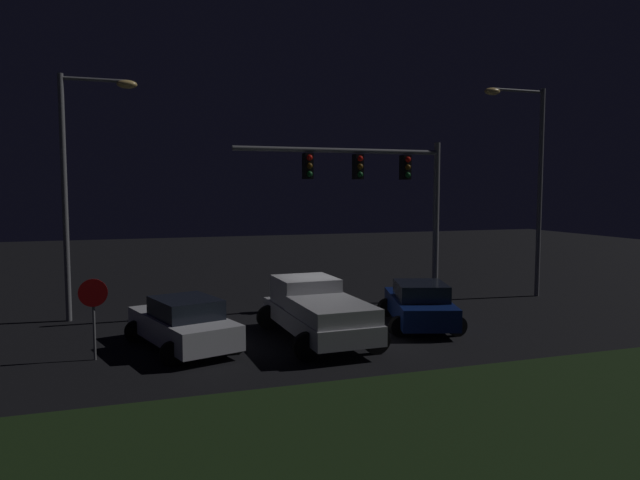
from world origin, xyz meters
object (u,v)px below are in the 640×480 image
(pickup_truck, at_px, (316,307))
(stop_sign, at_px, (93,303))
(car_sedan, at_px, (420,304))
(street_lamp_right, at_px, (529,167))
(car_sedan_far, at_px, (183,323))
(street_lamp_left, at_px, (79,168))
(traffic_signal_gantry, at_px, (381,183))

(pickup_truck, xyz_separation_m, stop_sign, (-6.40, -0.20, 0.56))
(pickup_truck, height_order, car_sedan, pickup_truck)
(car_sedan, relative_size, stop_sign, 2.12)
(street_lamp_right, height_order, stop_sign, street_lamp_right)
(car_sedan, height_order, stop_sign, stop_sign)
(street_lamp_right, bearing_deg, car_sedan_far, -165.82)
(car_sedan, xyz_separation_m, street_lamp_left, (-10.91, 4.59, 4.63))
(car_sedan, bearing_deg, pickup_truck, 116.35)
(traffic_signal_gantry, height_order, street_lamp_right, street_lamp_right)
(stop_sign, bearing_deg, traffic_signal_gantry, 21.45)
(pickup_truck, relative_size, street_lamp_right, 0.61)
(pickup_truck, distance_m, stop_sign, 6.43)
(car_sedan, relative_size, car_sedan_far, 1.00)
(pickup_truck, relative_size, car_sedan_far, 1.15)
(pickup_truck, bearing_deg, car_sedan, -82.89)
(traffic_signal_gantry, xyz_separation_m, stop_sign, (-10.29, -4.04, -3.34))
(stop_sign, bearing_deg, street_lamp_left, 96.35)
(street_lamp_left, distance_m, stop_sign, 6.64)
(street_lamp_right, relative_size, stop_sign, 4.00)
(pickup_truck, height_order, traffic_signal_gantry, traffic_signal_gantry)
(car_sedan, height_order, street_lamp_right, street_lamp_right)
(street_lamp_right, bearing_deg, pickup_truck, -159.72)
(car_sedan, distance_m, traffic_signal_gantry, 5.26)
(car_sedan_far, distance_m, traffic_signal_gantry, 9.61)
(pickup_truck, bearing_deg, street_lamp_right, -71.60)
(car_sedan, bearing_deg, street_lamp_left, 84.56)
(traffic_signal_gantry, bearing_deg, street_lamp_left, 172.86)
(traffic_signal_gantry, bearing_deg, car_sedan, -89.76)
(street_lamp_left, bearing_deg, car_sedan_far, -58.66)
(car_sedan_far, height_order, stop_sign, stop_sign)
(car_sedan_far, bearing_deg, car_sedan, -104.43)
(car_sedan_far, relative_size, traffic_signal_gantry, 0.57)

